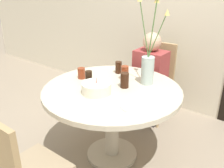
{
  "coord_description": "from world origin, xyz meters",
  "views": [
    {
      "loc": [
        1.19,
        -1.56,
        1.59
      ],
      "look_at": [
        0.0,
        0.0,
        0.75
      ],
      "focal_mm": 40.0,
      "sensor_mm": 36.0,
      "label": 1
    }
  ],
  "objects_px": {
    "drink_glass_4": "(89,78)",
    "person_woman": "(150,82)",
    "chair_far_back": "(155,77)",
    "side_plate": "(132,107)",
    "birthday_cake": "(96,88)",
    "flower_vase": "(148,63)",
    "drink_glass_0": "(118,67)",
    "drink_glass_1": "(125,80)",
    "drink_glass_3": "(81,73)",
    "drink_glass_2": "(125,73)",
    "chair_right_flank": "(20,168)"
  },
  "relations": [
    {
      "from": "drink_glass_3",
      "to": "chair_right_flank",
      "type": "bearing_deg",
      "value": -69.05
    },
    {
      "from": "side_plate",
      "to": "drink_glass_4",
      "type": "relative_size",
      "value": 1.28
    },
    {
      "from": "drink_glass_0",
      "to": "drink_glass_3",
      "type": "xyz_separation_m",
      "value": [
        -0.19,
        -0.32,
        -0.01
      ]
    },
    {
      "from": "flower_vase",
      "to": "person_woman",
      "type": "xyz_separation_m",
      "value": [
        -0.24,
        0.49,
        -0.41
      ]
    },
    {
      "from": "drink_glass_2",
      "to": "drink_glass_3",
      "type": "height_order",
      "value": "drink_glass_2"
    },
    {
      "from": "chair_far_back",
      "to": "drink_glass_3",
      "type": "distance_m",
      "value": 1.01
    },
    {
      "from": "chair_right_flank",
      "to": "person_woman",
      "type": "height_order",
      "value": "person_woman"
    },
    {
      "from": "chair_far_back",
      "to": "person_woman",
      "type": "distance_m",
      "value": 0.16
    },
    {
      "from": "birthday_cake",
      "to": "drink_glass_4",
      "type": "distance_m",
      "value": 0.17
    },
    {
      "from": "side_plate",
      "to": "drink_glass_1",
      "type": "relative_size",
      "value": 1.31
    },
    {
      "from": "birthday_cake",
      "to": "side_plate",
      "type": "xyz_separation_m",
      "value": [
        0.37,
        -0.03,
        -0.04
      ]
    },
    {
      "from": "person_woman",
      "to": "chair_far_back",
      "type": "bearing_deg",
      "value": 94.12
    },
    {
      "from": "drink_glass_2",
      "to": "drink_glass_4",
      "type": "relative_size",
      "value": 0.97
    },
    {
      "from": "flower_vase",
      "to": "drink_glass_2",
      "type": "distance_m",
      "value": 0.25
    },
    {
      "from": "drink_glass_3",
      "to": "birthday_cake",
      "type": "bearing_deg",
      "value": -26.72
    },
    {
      "from": "chair_far_back",
      "to": "drink_glass_0",
      "type": "xyz_separation_m",
      "value": [
        -0.11,
        -0.6,
        0.27
      ]
    },
    {
      "from": "drink_glass_0",
      "to": "drink_glass_1",
      "type": "relative_size",
      "value": 0.89
    },
    {
      "from": "side_plate",
      "to": "flower_vase",
      "type": "bearing_deg",
      "value": 106.84
    },
    {
      "from": "flower_vase",
      "to": "drink_glass_3",
      "type": "bearing_deg",
      "value": -153.57
    },
    {
      "from": "side_plate",
      "to": "drink_glass_0",
      "type": "height_order",
      "value": "drink_glass_0"
    },
    {
      "from": "chair_far_back",
      "to": "person_woman",
      "type": "xyz_separation_m",
      "value": [
        0.01,
        -0.16,
        -0.01
      ]
    },
    {
      "from": "drink_glass_1",
      "to": "drink_glass_3",
      "type": "relative_size",
      "value": 1.29
    },
    {
      "from": "drink_glass_2",
      "to": "birthday_cake",
      "type": "bearing_deg",
      "value": -92.46
    },
    {
      "from": "chair_far_back",
      "to": "drink_glass_2",
      "type": "bearing_deg",
      "value": -90.9
    },
    {
      "from": "side_plate",
      "to": "drink_glass_2",
      "type": "height_order",
      "value": "drink_glass_2"
    },
    {
      "from": "flower_vase",
      "to": "drink_glass_1",
      "type": "bearing_deg",
      "value": -118.66
    },
    {
      "from": "side_plate",
      "to": "birthday_cake",
      "type": "bearing_deg",
      "value": 175.6
    },
    {
      "from": "drink_glass_1",
      "to": "person_woman",
      "type": "bearing_deg",
      "value": 100.51
    },
    {
      "from": "side_plate",
      "to": "drink_glass_3",
      "type": "xyz_separation_m",
      "value": [
        -0.69,
        0.19,
        0.05
      ]
    },
    {
      "from": "chair_far_back",
      "to": "side_plate",
      "type": "bearing_deg",
      "value": -74.8
    },
    {
      "from": "drink_glass_4",
      "to": "person_woman",
      "type": "xyz_separation_m",
      "value": [
        0.14,
        0.85,
        -0.28
      ]
    },
    {
      "from": "chair_right_flank",
      "to": "birthday_cake",
      "type": "distance_m",
      "value": 0.83
    },
    {
      "from": "chair_right_flank",
      "to": "drink_glass_0",
      "type": "bearing_deg",
      "value": -82.12
    },
    {
      "from": "drink_glass_3",
      "to": "drink_glass_1",
      "type": "bearing_deg",
      "value": 9.29
    },
    {
      "from": "drink_glass_0",
      "to": "drink_glass_3",
      "type": "bearing_deg",
      "value": -120.94
    },
    {
      "from": "person_woman",
      "to": "drink_glass_1",
      "type": "bearing_deg",
      "value": -79.49
    },
    {
      "from": "drink_glass_4",
      "to": "person_woman",
      "type": "height_order",
      "value": "person_woman"
    },
    {
      "from": "flower_vase",
      "to": "drink_glass_0",
      "type": "height_order",
      "value": "flower_vase"
    },
    {
      "from": "birthday_cake",
      "to": "person_woman",
      "type": "height_order",
      "value": "person_woman"
    },
    {
      "from": "flower_vase",
      "to": "person_woman",
      "type": "height_order",
      "value": "flower_vase"
    },
    {
      "from": "drink_glass_1",
      "to": "birthday_cake",
      "type": "bearing_deg",
      "value": -116.43
    },
    {
      "from": "birthday_cake",
      "to": "side_plate",
      "type": "bearing_deg",
      "value": -4.4
    },
    {
      "from": "chair_far_back",
      "to": "flower_vase",
      "type": "distance_m",
      "value": 0.81
    },
    {
      "from": "chair_far_back",
      "to": "drink_glass_2",
      "type": "relative_size",
      "value": 6.83
    },
    {
      "from": "chair_right_flank",
      "to": "drink_glass_3",
      "type": "relative_size",
      "value": 8.8
    },
    {
      "from": "flower_vase",
      "to": "drink_glass_4",
      "type": "bearing_deg",
      "value": -136.72
    },
    {
      "from": "birthday_cake",
      "to": "flower_vase",
      "type": "distance_m",
      "value": 0.52
    },
    {
      "from": "chair_right_flank",
      "to": "person_woman",
      "type": "distance_m",
      "value": 1.72
    },
    {
      "from": "chair_right_flank",
      "to": "drink_glass_2",
      "type": "distance_m",
      "value": 1.2
    },
    {
      "from": "flower_vase",
      "to": "drink_glass_0",
      "type": "relative_size",
      "value": 6.77
    }
  ]
}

